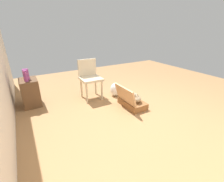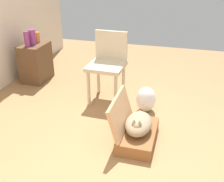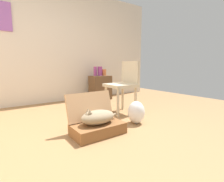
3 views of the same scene
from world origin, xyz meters
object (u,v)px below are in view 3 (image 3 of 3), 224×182
at_px(vase_short, 104,72).
at_px(vase_round, 100,71).
at_px(side_table, 100,88).
at_px(chair, 124,84).
at_px(vase_tall, 95,71).
at_px(plastic_bag_white, 136,112).
at_px(suitcase_base, 98,129).
at_px(cat, 98,117).

relative_size(vase_short, vase_round, 0.69).
distance_m(side_table, chair, 1.33).
bearing_deg(vase_round, vase_short, 2.10).
relative_size(vase_tall, chair, 0.24).
relative_size(plastic_bag_white, side_table, 0.56).
bearing_deg(chair, plastic_bag_white, -19.81).
bearing_deg(suitcase_base, vase_round, 57.72).
height_order(side_table, vase_short, vase_short).
height_order(cat, side_table, side_table).
distance_m(vase_round, chair, 1.33).
distance_m(cat, plastic_bag_white, 0.67).
height_order(plastic_bag_white, vase_short, vase_short).
xyz_separation_m(suitcase_base, chair, (0.89, 0.59, 0.46)).
bearing_deg(side_table, vase_round, 90.00).
xyz_separation_m(vase_round, chair, (-0.30, -1.29, -0.18)).
distance_m(suitcase_base, side_table, 2.23).
bearing_deg(vase_short, suitcase_base, -124.79).
relative_size(cat, vase_short, 3.35).
bearing_deg(vase_round, plastic_bag_white, -105.73).
relative_size(plastic_bag_white, vase_round, 1.47).
bearing_deg(side_table, vase_short, 6.59).
xyz_separation_m(cat, vase_tall, (1.07, 1.90, 0.48)).
distance_m(vase_tall, chair, 1.32).
relative_size(side_table, vase_short, 3.80).
distance_m(suitcase_base, plastic_bag_white, 0.67).
relative_size(cat, side_table, 0.88).
relative_size(suitcase_base, side_table, 1.07).
height_order(suitcase_base, vase_round, vase_round).
distance_m(vase_short, chair, 1.36).
relative_size(plastic_bag_white, vase_short, 2.12).
distance_m(plastic_bag_white, vase_tall, 1.98).
bearing_deg(side_table, vase_tall, 168.19).
height_order(vase_short, chair, chair).
bearing_deg(suitcase_base, vase_short, 55.21).
distance_m(vase_short, vase_round, 0.13).
bearing_deg(plastic_bag_white, vase_round, 74.27).
bearing_deg(vase_short, vase_tall, 177.32).
bearing_deg(vase_round, cat, -122.39).
height_order(cat, chair, chair).
bearing_deg(side_table, cat, -122.52).
bearing_deg(vase_short, plastic_bag_white, -109.11).
xyz_separation_m(cat, side_table, (1.19, 1.87, 0.07)).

